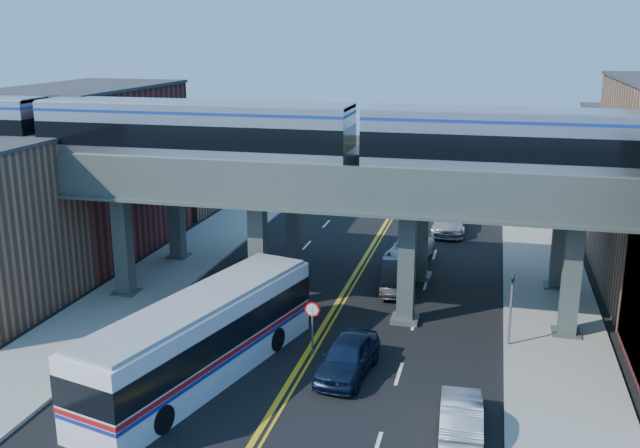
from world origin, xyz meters
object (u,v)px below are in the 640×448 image
object	(u,v)px
traffic_signal	(511,302)
car_lane_b	(397,276)
stop_sign	(312,319)
car_parked_curb	(461,415)
car_lane_d	(449,221)
transit_bus	(202,339)
car_lane_a	(348,357)
transit_train	(194,134)
car_lane_c	(410,250)

from	to	relation	value
traffic_signal	car_lane_b	distance (m)	9.27
stop_sign	traffic_signal	world-z (taller)	traffic_signal
car_parked_curb	traffic_signal	bearing A→B (deg)	-105.47
car_lane_d	transit_bus	bearing A→B (deg)	-110.73
stop_sign	car_lane_d	size ratio (longest dim) A/B	0.45
car_lane_a	car_lane_b	size ratio (longest dim) A/B	0.96
car_lane_b	traffic_signal	bearing A→B (deg)	-52.63
stop_sign	car_lane_d	xyz separation A→B (m)	(4.70, 23.06, -0.91)
transit_train	traffic_signal	world-z (taller)	transit_train
car_lane_d	car_parked_curb	size ratio (longest dim) A/B	1.32
car_lane_c	car_lane_b	bearing A→B (deg)	-84.98
transit_train	transit_bus	bearing A→B (deg)	-66.48
transit_train	car_lane_b	distance (m)	14.19
stop_sign	traffic_signal	xyz separation A→B (m)	(8.90, 3.00, 0.54)
traffic_signal	car_lane_a	xyz separation A→B (m)	(-6.90, -4.58, -1.47)
stop_sign	car_lane_c	xyz separation A→B (m)	(2.69, 15.21, -1.01)
car_lane_a	stop_sign	bearing A→B (deg)	147.56
transit_train	traffic_signal	distance (m)	18.17
car_parked_curb	transit_bus	bearing A→B (deg)	-12.57
traffic_signal	car_parked_curb	distance (m)	8.56
transit_bus	car_lane_c	world-z (taller)	transit_bus
stop_sign	car_parked_curb	bearing A→B (deg)	-36.34
car_lane_a	car_lane_b	distance (m)	11.23
stop_sign	car_lane_a	xyz separation A→B (m)	(2.00, -1.58, -0.93)
car_lane_b	car_parked_curb	bearing A→B (deg)	-79.33
car_parked_curb	car_lane_a	bearing A→B (deg)	-38.59
transit_train	car_lane_d	size ratio (longest dim) A/B	8.82
stop_sign	car_lane_d	distance (m)	23.55
car_lane_c	car_parked_curb	xyz separation A→B (m)	(4.40, -20.43, -0.02)
traffic_signal	car_parked_curb	world-z (taller)	traffic_signal
stop_sign	car_lane_a	bearing A→B (deg)	-38.22
traffic_signal	transit_bus	size ratio (longest dim) A/B	0.29
transit_train	car_lane_c	size ratio (longest dim) A/B	9.64
traffic_signal	car_lane_c	world-z (taller)	traffic_signal
car_lane_b	car_lane_d	world-z (taller)	car_lane_d
car_lane_a	car_lane_b	xyz separation A→B (m)	(0.59, 11.22, 0.00)
car_lane_a	car_parked_curb	size ratio (longest dim) A/B	1.10
traffic_signal	car_lane_c	size ratio (longest dim) A/B	0.76
transit_bus	car_lane_a	world-z (taller)	transit_bus
stop_sign	car_lane_b	world-z (taller)	stop_sign
transit_train	car_parked_curb	xyz separation A→B (m)	(14.77, -10.21, -8.72)
car_lane_d	transit_train	bearing A→B (deg)	-126.82
car_lane_a	transit_bus	bearing A→B (deg)	-158.05
transit_train	transit_bus	size ratio (longest dim) A/B	3.70
traffic_signal	car_lane_a	size ratio (longest dim) A/B	0.84
car_lane_d	car_parked_curb	bearing A→B (deg)	-87.54
car_lane_c	car_parked_curb	distance (m)	20.89
transit_bus	transit_train	bearing A→B (deg)	37.84
car_lane_a	car_lane_d	world-z (taller)	car_lane_d
stop_sign	transit_bus	size ratio (longest dim) A/B	0.19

